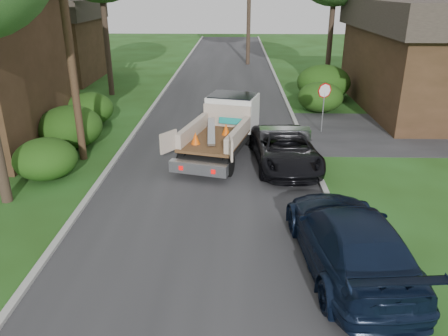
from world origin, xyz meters
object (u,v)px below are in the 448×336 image
object	(u,v)px
stop_sign	(324,97)
house_left_far	(47,40)
house_right	(446,54)
utility_pole	(67,31)
navy_suv	(349,239)
black_pickup	(285,149)
flatbed_truck	(226,123)

from	to	relation	value
stop_sign	house_left_far	xyz separation A→B (m)	(-18.70, 13.00, 1.27)
house_left_far	house_right	world-z (taller)	house_right
utility_pole	navy_suv	xyz separation A→B (m)	(9.28, -7.48, -4.34)
house_left_far	utility_pole	bearing A→B (deg)	-64.77
house_right	black_pickup	bearing A→B (deg)	-136.75
stop_sign	house_left_far	distance (m)	22.81
stop_sign	utility_pole	bearing A→B (deg)	-159.38
stop_sign	black_pickup	distance (m)	5.16
stop_sign	house_right	distance (m)	9.37
utility_pole	flatbed_truck	bearing A→B (deg)	12.96
flatbed_truck	house_left_far	bearing A→B (deg)	146.61
house_left_far	house_right	bearing A→B (deg)	-16.80
black_pickup	stop_sign	bearing A→B (deg)	58.67
stop_sign	navy_suv	distance (m)	11.62
navy_suv	flatbed_truck	bearing A→B (deg)	-74.60
utility_pole	house_right	bearing A→B (deg)	26.01
stop_sign	navy_suv	xyz separation A→B (m)	(-1.40, -11.50, -0.94)
flatbed_truck	black_pickup	bearing A→B (deg)	-22.79
navy_suv	black_pickup	bearing A→B (deg)	-87.77
house_right	navy_suv	world-z (taller)	house_right
flatbed_truck	navy_suv	distance (m)	9.46
utility_pole	house_left_far	xyz separation A→B (m)	(-8.02, 17.02, -2.12)
house_right	navy_suv	distance (m)	19.03
house_right	black_pickup	distance (m)	14.08
navy_suv	house_right	bearing A→B (deg)	-124.24
stop_sign	navy_suv	world-z (taller)	stop_sign
house_left_far	flatbed_truck	size ratio (longest dim) A/B	1.19
black_pickup	house_right	bearing A→B (deg)	38.99
black_pickup	flatbed_truck	bearing A→B (deg)	138.14
black_pickup	utility_pole	bearing A→B (deg)	172.45
house_left_far	house_right	distance (m)	27.68
utility_pole	black_pickup	xyz separation A→B (m)	(8.38, -0.48, -4.46)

